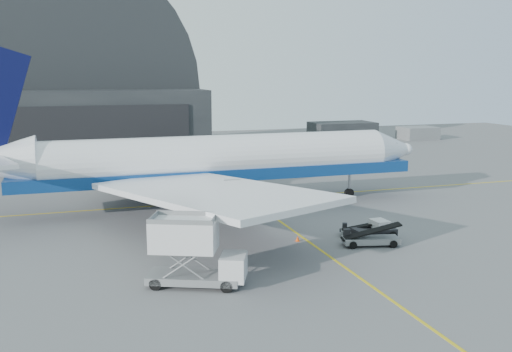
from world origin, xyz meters
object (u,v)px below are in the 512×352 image
object	(u,v)px
pushback_tug	(375,231)
belt_loader_b	(361,231)
airliner	(202,161)
belt_loader_a	(370,239)
catering_truck	(193,253)

from	to	relation	value
pushback_tug	belt_loader_b	xyz separation A→B (m)	(-0.88, 0.96, -0.17)
airliner	belt_loader_a	size ratio (longest dim) A/B	10.05
pushback_tug	belt_loader_b	size ratio (longest dim) A/B	0.95
catering_truck	belt_loader_a	distance (m)	17.35
catering_truck	pushback_tug	bearing A→B (deg)	42.48
pushback_tug	airliner	bearing A→B (deg)	123.43
airliner	catering_truck	distance (m)	23.90
airliner	pushback_tug	bearing A→B (deg)	-53.36
airliner	belt_loader_a	bearing A→B (deg)	-59.56
airliner	pushback_tug	distance (m)	21.20
catering_truck	belt_loader_b	xyz separation A→B (m)	(17.28, 7.37, -1.94)
airliner	belt_loader_b	distance (m)	19.98
airliner	belt_loader_b	size ratio (longest dim) A/B	13.13
belt_loader_b	belt_loader_a	bearing A→B (deg)	-77.05
airliner	belt_loader_b	xyz separation A→B (m)	(11.48, -15.64, -4.76)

